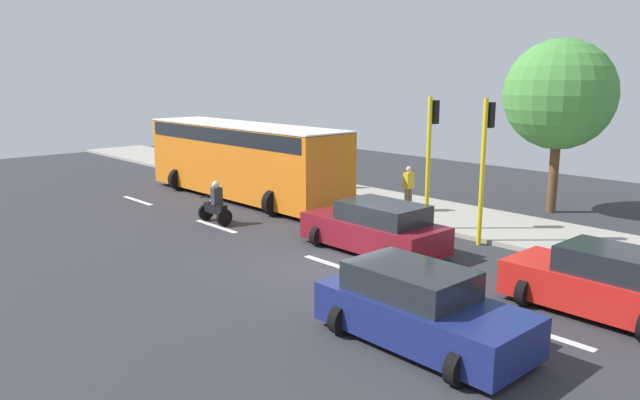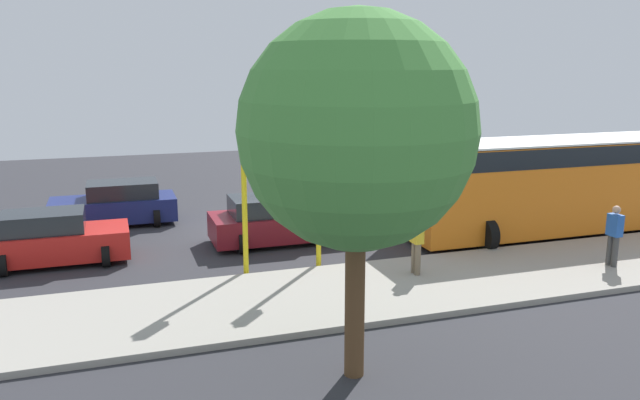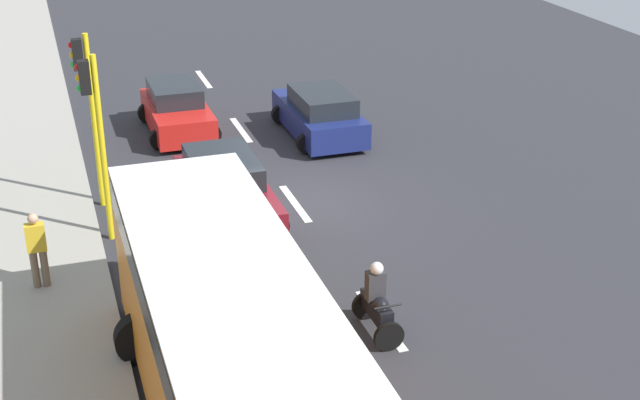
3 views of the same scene
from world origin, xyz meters
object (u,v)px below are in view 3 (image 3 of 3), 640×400
object	(u,v)px
car_red	(177,111)
motorcycle	(377,304)
car_maroon	(226,190)
car_dark_blue	(320,114)
city_bus	(242,372)
traffic_light_midblock	(95,123)
traffic_light_corner	(88,97)
pedestrian_near_signal	(37,248)

from	to	relation	value
car_red	motorcycle	distance (m)	12.96
car_maroon	car_dark_blue	xyz separation A→B (m)	(-4.07, -4.90, -0.00)
city_bus	traffic_light_midblock	xyz separation A→B (m)	(1.20, -8.91, 1.08)
car_dark_blue	motorcycle	size ratio (longest dim) A/B	2.78
car_maroon	city_bus	size ratio (longest dim) A/B	0.41
city_bus	motorcycle	distance (m)	4.72
car_maroon	motorcycle	world-z (taller)	motorcycle
traffic_light_corner	city_bus	bearing A→B (deg)	96.25
car_red	traffic_light_corner	size ratio (longest dim) A/B	0.88
car_dark_blue	city_bus	distance (m)	15.37
car_red	traffic_light_corner	distance (m)	6.16
car_red	traffic_light_midblock	xyz separation A→B (m)	(2.92, 7.00, 2.22)
car_dark_blue	pedestrian_near_signal	distance (m)	11.38
car_dark_blue	car_maroon	bearing A→B (deg)	50.30
city_bus	traffic_light_midblock	bearing A→B (deg)	-82.33
car_maroon	pedestrian_near_signal	xyz separation A→B (m)	(4.57, 2.50, 0.35)
motorcycle	traffic_light_midblock	size ratio (longest dim) A/B	0.34
city_bus	car_dark_blue	bearing A→B (deg)	-112.49
car_red	traffic_light_midblock	distance (m)	7.90
car_maroon	motorcycle	distance (m)	6.40
pedestrian_near_signal	city_bus	bearing A→B (deg)	112.31
motorcycle	traffic_light_midblock	xyz separation A→B (m)	(4.59, -5.85, 2.29)
motorcycle	city_bus	bearing A→B (deg)	42.06
traffic_light_midblock	city_bus	bearing A→B (deg)	97.67
car_maroon	car_red	distance (m)	6.65
pedestrian_near_signal	traffic_light_corner	distance (m)	4.86
car_dark_blue	traffic_light_corner	size ratio (longest dim) A/B	0.95
motorcycle	traffic_light_midblock	world-z (taller)	traffic_light_midblock
traffic_light_midblock	car_red	bearing A→B (deg)	-112.62
city_bus	pedestrian_near_signal	xyz separation A→B (m)	(2.77, -6.76, -0.79)
city_bus	traffic_light_corner	bearing A→B (deg)	-83.75
city_bus	traffic_light_midblock	world-z (taller)	traffic_light_midblock
car_maroon	car_dark_blue	world-z (taller)	same
car_dark_blue	motorcycle	distance (m)	11.38
motorcycle	traffic_light_corner	distance (m)	9.42
car_red	car_dark_blue	distance (m)	4.50
car_maroon	car_dark_blue	bearing A→B (deg)	-129.70
car_red	city_bus	world-z (taller)	city_bus
motorcycle	pedestrian_near_signal	size ratio (longest dim) A/B	0.91
city_bus	pedestrian_near_signal	world-z (taller)	city_bus
traffic_light_midblock	pedestrian_near_signal	bearing A→B (deg)	53.79
motorcycle	pedestrian_near_signal	world-z (taller)	pedestrian_near_signal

